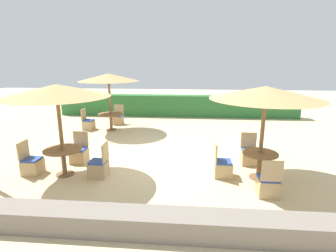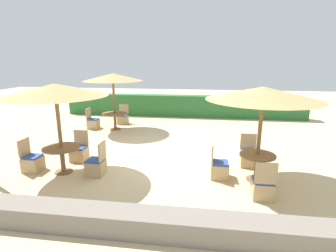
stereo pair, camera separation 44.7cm
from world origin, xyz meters
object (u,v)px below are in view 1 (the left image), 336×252
at_px(parasol_front_right, 266,93).
at_px(round_table_front_right, 260,159).
at_px(patio_chair_front_right_west, 222,167).
at_px(patio_chair_front_left_north, 79,154).
at_px(patio_chair_front_left_west, 32,165).
at_px(patio_chair_front_left_east, 99,167).
at_px(parasol_front_left, 56,91).
at_px(patio_chair_front_right_south, 268,185).
at_px(patio_chair_back_left_north, 118,119).
at_px(patio_chair_back_left_west, 88,124).
at_px(patio_chair_front_right_north, 249,156).
at_px(parasol_back_left, 109,78).
at_px(round_table_front_left, 63,155).
at_px(round_table_back_left, 111,117).

bearing_deg(parasol_front_right, round_table_front_right, -90.00).
distance_m(patio_chair_front_right_west, patio_chair_front_left_north, 4.27).
xyz_separation_m(round_table_front_right, patio_chair_front_left_west, (-6.12, -0.27, -0.26)).
bearing_deg(patio_chair_front_left_east, parasol_front_left, 88.38).
relative_size(patio_chair_front_right_south, patio_chair_back_left_north, 1.00).
distance_m(parasol_front_right, patio_chair_back_left_west, 8.04).
xyz_separation_m(patio_chair_front_right_north, patio_chair_back_left_west, (-6.33, 3.49, 0.00)).
distance_m(parasol_back_left, patio_chair_front_left_east, 5.28).
xyz_separation_m(patio_chair_front_right_north, round_table_front_left, (-5.15, -1.21, 0.30)).
xyz_separation_m(parasol_back_left, parasol_front_left, (0.13, -4.71, -0.03)).
xyz_separation_m(patio_chair_front_right_west, patio_chair_back_left_north, (-4.36, 5.52, 0.00)).
distance_m(round_table_back_left, round_table_front_left, 4.71).
xyz_separation_m(round_table_back_left, patio_chair_front_left_north, (0.16, -3.80, -0.32)).
relative_size(parasol_front_right, patio_chair_back_left_north, 2.96).
distance_m(patio_chair_front_right_north, patio_chair_front_left_east, 4.35).
bearing_deg(parasol_front_right, round_table_front_left, -177.25).
distance_m(round_table_front_right, round_table_front_left, 5.22).
relative_size(parasol_front_right, patio_chair_front_right_west, 2.96).
height_order(parasol_front_left, patio_chair_front_left_east, parasol_front_left).
distance_m(patio_chair_back_left_north, patio_chair_front_left_north, 4.88).
bearing_deg(patio_chair_front_right_north, round_table_front_right, 93.45).
xyz_separation_m(parasol_front_right, round_table_front_right, (0.00, -0.00, -1.73)).
distance_m(patio_chair_front_right_west, parasol_back_left, 6.57).
relative_size(patio_chair_front_right_west, patio_chair_front_left_east, 1.00).
bearing_deg(patio_chair_front_right_north, parasol_front_right, 93.45).
bearing_deg(round_table_front_left, patio_chair_front_left_north, 87.79).
bearing_deg(round_table_front_left, parasol_front_right, 2.75).
height_order(patio_chair_back_left_north, patio_chair_front_left_north, same).
distance_m(patio_chair_front_right_west, patio_chair_front_left_east, 3.29).
bearing_deg(patio_chair_back_left_north, patio_chair_front_left_north, 91.60).
bearing_deg(patio_chair_back_left_west, patio_chair_front_right_north, 61.11).
relative_size(patio_chair_back_left_north, patio_chair_back_left_west, 1.00).
bearing_deg(patio_chair_front_right_south, round_table_front_right, 88.13).
height_order(round_table_front_right, patio_chair_front_left_west, patio_chair_front_left_west).
xyz_separation_m(round_table_back_left, patio_chair_back_left_west, (-1.05, -0.01, -0.32)).
xyz_separation_m(parasol_front_right, patio_chair_front_left_north, (-5.18, 0.66, -1.99)).
bearing_deg(patio_chair_front_left_north, patio_chair_front_right_south, 162.71).
bearing_deg(parasol_front_right, patio_chair_front_right_west, 179.32).
bearing_deg(round_table_front_right, patio_chair_back_left_west, 145.11).
height_order(round_table_front_right, parasol_back_left, parasol_back_left).
bearing_deg(parasol_front_left, round_table_front_left, 0.00).
bearing_deg(patio_chair_front_left_north, round_table_front_left, 87.79).
xyz_separation_m(round_table_back_left, parasol_front_left, (0.13, -4.71, 1.70)).
bearing_deg(patio_chair_front_left_west, patio_chair_front_right_west, 93.10).
xyz_separation_m(round_table_front_right, parasol_front_left, (-5.21, -0.25, 1.76)).
bearing_deg(parasol_back_left, parasol_front_left, -88.47).
relative_size(parasol_front_left, patio_chair_front_left_east, 2.89).
distance_m(round_table_front_left, patio_chair_front_left_east, 1.03).
bearing_deg(patio_chair_back_left_north, parasol_back_left, 88.70).
xyz_separation_m(patio_chair_front_right_south, patio_chair_back_left_west, (-6.36, 5.40, 0.00)).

